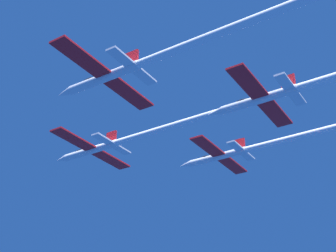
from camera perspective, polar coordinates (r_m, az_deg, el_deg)
The scene contains 3 objects.
jet_lead at distance 70.64m, azimuth 3.09°, elevation 0.76°, with size 17.85×65.37×2.96m.
jet_left_wing at distance 52.87m, azimuth 8.87°, elevation 11.99°, with size 17.85×63.54×2.96m.
jet_right_wing at distance 79.89m, azimuth 17.51°, elevation -0.67°, with size 17.85×60.75×2.96m.
Camera 1 is at (-53.77, -50.43, -34.71)m, focal length 50.66 mm.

